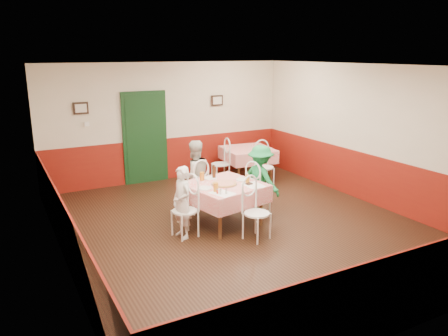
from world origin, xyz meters
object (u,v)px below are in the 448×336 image
second_table (248,164)px  glass_b (247,179)px  chair_left (185,211)px  diner_right (260,180)px  chair_far (196,189)px  main_table (224,204)px  glass_a (216,187)px  glass_c (202,176)px  chair_second_a (221,164)px  diner_far (194,176)px  chair_near (257,213)px  chair_second_b (265,167)px  beer_bottle (214,172)px  pizza (224,184)px  chair_right (258,191)px  diner_left (182,202)px  wallet (249,184)px

second_table → glass_b: 2.92m
chair_left → diner_right: bearing=93.0°
chair_left → chair_far: bearing=138.0°
main_table → glass_a: bearing=-135.1°
chair_left → glass_c: glass_c is taller
chair_far → glass_c: glass_c is taller
chair_second_a → diner_far: bearing=-36.2°
main_table → glass_b: 0.62m
chair_near → chair_second_b: 2.99m
chair_second_b → diner_right: size_ratio=0.67×
chair_second_a → beer_bottle: bearing=-24.5°
chair_near → chair_second_a: bearing=55.5°
diner_far → diner_right: (1.06, -0.70, -0.03)m
chair_left → chair_second_a: bearing=133.2°
pizza → diner_far: diner_far is taller
main_table → chair_near: size_ratio=1.36×
chair_second_a → glass_a: glass_a is taller
chair_right → beer_bottle: bearing=55.8°
diner_left → second_table: bearing=125.6°
chair_right → main_table: bearing=83.0°
main_table → chair_far: (-0.17, 0.83, 0.08)m
wallet → chair_second_a: bearing=61.7°
second_table → diner_right: 2.41m
beer_bottle → diner_far: 0.54m
glass_c → beer_bottle: beer_bottle is taller
glass_c → diner_far: diner_far is taller
beer_bottle → wallet: (0.37, -0.64, -0.10)m
chair_left → wallet: (1.21, -0.07, 0.32)m
glass_c → beer_bottle: size_ratio=0.68×
chair_far → diner_left: size_ratio=0.73×
chair_second_a → chair_second_b: (0.75, -0.75, 0.00)m
pizza → diner_left: (-0.87, -0.14, -0.16)m
glass_b → wallet: glass_b is taller
chair_right → diner_far: bearing=36.3°
main_table → chair_left: (-0.83, -0.17, 0.08)m
chair_second_b → glass_a: bearing=-133.1°
second_table → diner_far: bearing=-145.0°
chair_left → pizza: size_ratio=2.11×
second_table → glass_c: 2.95m
glass_b → diner_left: bearing=-177.7°
chair_far → chair_second_b: size_ratio=1.00×
main_table → chair_second_a: 2.61m
main_table → beer_bottle: 0.64m
chair_near → wallet: (0.20, 0.60, 0.32)m
main_table → glass_b: bearing=-17.1°
chair_right → chair_second_b: (1.08, 1.43, 0.00)m
chair_far → diner_right: (1.05, -0.66, 0.22)m
glass_b → diner_right: bearing=32.6°
chair_second_a → diner_far: size_ratio=0.64×
chair_right → chair_near: same height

